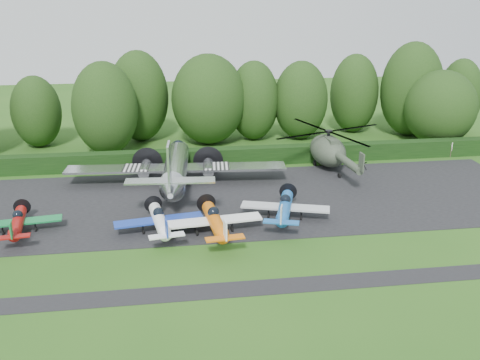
{
  "coord_description": "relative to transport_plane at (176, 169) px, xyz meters",
  "views": [
    {
      "loc": [
        -0.66,
        -37.42,
        19.49
      ],
      "look_at": [
        5.71,
        8.86,
        2.5
      ],
      "focal_mm": 40.0,
      "sensor_mm": 36.0,
      "label": 1
    }
  ],
  "objects": [
    {
      "name": "sign_board",
      "position": [
        31.57,
        6.17,
        -0.79
      ],
      "size": [
        3.29,
        0.12,
        1.85
      ],
      "rotation": [
        0.0,
        0.0,
        0.17
      ],
      "color": "#3F3326",
      "rests_on": "ground"
    },
    {
      "name": "tree_9",
      "position": [
        -8.01,
        13.1,
        3.6
      ],
      "size": [
        7.84,
        7.84,
        11.29
      ],
      "color": "black",
      "rests_on": "ground"
    },
    {
      "name": "apron",
      "position": [
        0.12,
        -4.33,
        -2.03
      ],
      "size": [
        70.0,
        18.0,
        0.01
      ],
      "primitive_type": "cube",
      "color": "black",
      "rests_on": "ground"
    },
    {
      "name": "taxiway_verge",
      "position": [
        0.12,
        -20.33,
        -2.04
      ],
      "size": [
        70.0,
        2.0,
        0.0
      ],
      "primitive_type": "cube",
      "color": "black",
      "rests_on": "ground"
    },
    {
      "name": "light_plane_blue",
      "position": [
        9.22,
        -9.53,
        -0.79
      ],
      "size": [
        7.8,
        8.2,
        3.0
      ],
      "rotation": [
        0.0,
        0.0,
        0.3
      ],
      "color": "#1C5EAD",
      "rests_on": "ground"
    },
    {
      "name": "light_plane_orange",
      "position": [
        2.9,
        -11.67,
        -0.75
      ],
      "size": [
        8.04,
        8.46,
        3.09
      ],
      "rotation": [
        0.0,
        0.0,
        -0.1
      ],
      "color": "orange",
      "rests_on": "ground"
    },
    {
      "name": "tree_3",
      "position": [
        4.71,
        16.17,
        3.75
      ],
      "size": [
        9.49,
        9.49,
        11.59
      ],
      "color": "black",
      "rests_on": "ground"
    },
    {
      "name": "light_plane_red",
      "position": [
        -13.28,
        -9.33,
        -0.93
      ],
      "size": [
        6.93,
        7.28,
        2.66
      ],
      "rotation": [
        0.0,
        0.0,
        -0.13
      ],
      "color": "maroon",
      "rests_on": "ground"
    },
    {
      "name": "tree_1",
      "position": [
        -4.19,
        18.67,
        3.9
      ],
      "size": [
        7.67,
        7.67,
        11.89
      ],
      "color": "black",
      "rests_on": "ground"
    },
    {
      "name": "transport_plane",
      "position": [
        0.0,
        0.0,
        0.0
      ],
      "size": [
        22.8,
        17.48,
        7.3
      ],
      "rotation": [
        0.0,
        0.0,
        0.07
      ],
      "color": "silver",
      "rests_on": "ground"
    },
    {
      "name": "tree_10",
      "position": [
        10.78,
        17.19,
        3.2
      ],
      "size": [
        6.63,
        6.63,
        10.49
      ],
      "color": "black",
      "rests_on": "ground"
    },
    {
      "name": "tree_5",
      "position": [
        25.26,
        19.24,
        3.4
      ],
      "size": [
        6.62,
        6.62,
        10.89
      ],
      "color": "black",
      "rests_on": "ground"
    },
    {
      "name": "ground",
      "position": [
        0.12,
        -14.33,
        -2.04
      ],
      "size": [
        160.0,
        160.0,
        0.0
      ],
      "primitive_type": "plane",
      "color": "#245317",
      "rests_on": "ground"
    },
    {
      "name": "tree_4",
      "position": [
        39.53,
        16.75,
        3.12
      ],
      "size": [
        5.98,
        5.98,
        10.34
      ],
      "color": "black",
      "rests_on": "ground"
    },
    {
      "name": "tree_7",
      "position": [
        17.01,
        16.73,
        3.16
      ],
      "size": [
        7.14,
        7.14,
        10.42
      ],
      "color": "black",
      "rests_on": "ground"
    },
    {
      "name": "hedgerow",
      "position": [
        0.12,
        6.67,
        -2.04
      ],
      "size": [
        90.0,
        1.6,
        2.0
      ],
      "primitive_type": "cube",
      "color": "black",
      "rests_on": "ground"
    },
    {
      "name": "tree_12",
      "position": [
        34.16,
        11.67,
        2.76
      ],
      "size": [
        9.09,
        9.09,
        9.62
      ],
      "color": "black",
      "rests_on": "ground"
    },
    {
      "name": "tree_8",
      "position": [
        32.31,
        16.54,
        4.3
      ],
      "size": [
        8.25,
        8.25,
        12.7
      ],
      "color": "black",
      "rests_on": "ground"
    },
    {
      "name": "tree_11",
      "position": [
        -17.02,
        17.5,
        2.51
      ],
      "size": [
        6.17,
        6.17,
        9.11
      ],
      "color": "black",
      "rests_on": "ground"
    },
    {
      "name": "light_plane_white",
      "position": [
        -1.63,
        -10.71,
        -0.85
      ],
      "size": [
        7.42,
        7.8,
        2.85
      ],
      "rotation": [
        0.0,
        0.0,
        -0.16
      ],
      "color": "white",
      "rests_on": "ground"
    },
    {
      "name": "helicopter",
      "position": [
        17.13,
        4.0,
        0.32
      ],
      "size": [
        13.6,
        15.92,
        4.38
      ],
      "rotation": [
        0.0,
        0.0,
        -0.09
      ],
      "color": "#333D2F",
      "rests_on": "ground"
    }
  ]
}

